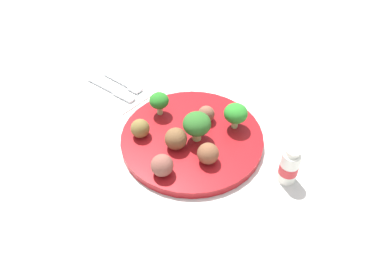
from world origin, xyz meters
The scene contains 14 objects.
ground_plane centered at (0.00, 0.00, 0.00)m, with size 4.00×4.00×0.00m, color beige.
plate centered at (0.00, 0.00, 0.01)m, with size 0.28×0.28×0.02m, color maroon.
broccoli_floret_near_rim centered at (0.01, 0.00, 0.05)m, with size 0.05×0.05×0.06m.
broccoli_floret_back_left centered at (0.04, 0.08, 0.05)m, with size 0.05×0.05×0.05m.
broccoli_floret_front_left centered at (-0.09, 0.00, 0.05)m, with size 0.04×0.04×0.05m.
meatball_far_rim centered at (0.07, -0.03, 0.04)m, with size 0.04×0.04×0.04m, color brown.
meatball_back_left centered at (-0.07, -0.07, 0.03)m, with size 0.04×0.04×0.04m, color brown.
meatball_mid_right centered at (0.03, -0.10, 0.04)m, with size 0.04×0.04×0.04m, color brown.
meatball_front_left centered at (-0.01, 0.05, 0.03)m, with size 0.03×0.03×0.03m, color brown.
meatball_mid_left centered at (0.00, -0.04, 0.04)m, with size 0.04×0.04×0.04m, color brown.
napkin centered at (-0.25, 0.00, 0.00)m, with size 0.17×0.12×0.01m, color white.
fork centered at (-0.24, 0.02, 0.01)m, with size 0.12×0.03×0.01m.
knife centered at (-0.24, -0.02, 0.01)m, with size 0.15×0.04×0.01m.
yogurt_bottle centered at (0.19, 0.05, 0.03)m, with size 0.03×0.03×0.08m.
Camera 1 is at (0.36, -0.37, 0.53)m, focal length 34.51 mm.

